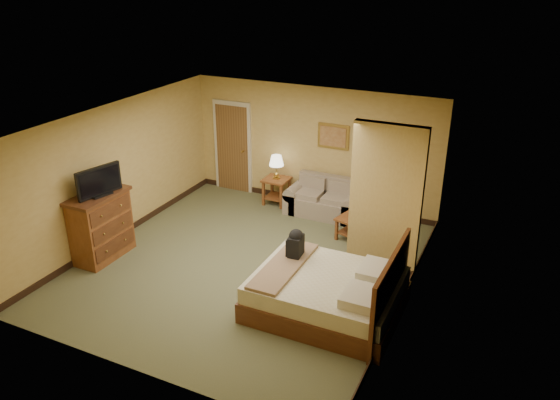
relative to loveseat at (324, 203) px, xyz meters
The scene contains 17 objects.
floor 2.62m from the loveseat, 100.12° to the right, with size 6.00×6.00×0.00m, color #595C3C.
ceiling 3.50m from the loveseat, 100.12° to the right, with size 6.00×6.00×0.00m, color white.
back_wall 1.22m from the loveseat, 136.78° to the left, with size 5.50×0.02×2.60m, color tan.
left_wall 4.24m from the loveseat, 141.32° to the right, with size 0.02×6.00×2.60m, color tan.
right_wall 3.60m from the loveseat, 48.27° to the right, with size 0.02×6.00×2.60m, color tan.
partition 2.58m from the loveseat, 44.19° to the right, with size 1.20×0.15×2.60m, color tan.
door 2.56m from the loveseat, behind, with size 0.94×0.16×2.10m.
baseboard 0.65m from the loveseat, 137.45° to the left, with size 5.50×0.02×0.12m, color black.
loveseat is the anchor object (origin of this frame).
side_table 1.16m from the loveseat, behind, with size 0.53×0.53×0.59m.
table_lamp 1.36m from the loveseat, behind, with size 0.32×0.32×0.53m.
coffee_table 1.27m from the loveseat, 37.38° to the right, with size 0.86×0.86×0.45m.
wall_picture 1.40m from the loveseat, 90.00° to the left, with size 0.68×0.04×0.53m.
dresser 4.50m from the loveseat, 130.85° to the right, with size 0.60×1.15×1.23m.
tv 4.58m from the loveseat, 129.86° to the right, with size 0.29×0.84×0.52m.
bed 3.52m from the loveseat, 67.35° to the right, with size 2.19×1.86×1.20m.
backpack 3.03m from the loveseat, 77.75° to the right, with size 0.23×0.30×0.50m.
Camera 1 is at (4.11, -7.30, 4.92)m, focal length 35.00 mm.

